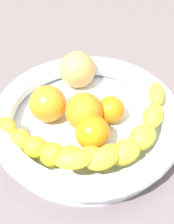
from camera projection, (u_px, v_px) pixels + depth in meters
kitchen_counter at (87, 136)px, 62.41cm from camera, size 120.00×120.00×3.00cm
fruit_bowl at (87, 120)px, 59.21cm from camera, size 34.19×34.19×5.93cm
banana_draped_left at (129, 137)px, 52.82cm from camera, size 25.52×11.86×5.77cm
banana_draped_right at (54, 148)px, 52.29cm from camera, size 15.82×17.58×4.89cm
orange_front at (111, 110)px, 58.98cm from camera, size 5.03×5.03×5.03cm
orange_mid_left at (85, 113)px, 57.23cm from camera, size 6.76×6.76×6.76cm
orange_mid_right at (92, 133)px, 54.43cm from camera, size 5.95×5.95×5.95cm
orange_rear at (48, 104)px, 58.87cm from camera, size 6.71×6.71×6.71cm
peach_blush at (77, 70)px, 65.62cm from camera, size 7.25×7.25×7.25cm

